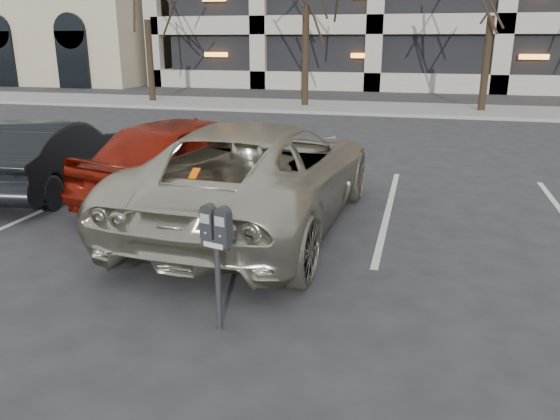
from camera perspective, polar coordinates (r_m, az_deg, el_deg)
The scene contains 7 objects.
ground at distance 7.41m, azimuth -0.86°, elevation -4.30°, with size 140.00×140.00×0.00m, color #28282B.
sidewalk at distance 22.87m, azimuth 10.09°, elevation 10.42°, with size 80.00×4.00×0.12m, color gray.
stall_lines at distance 9.89m, azimuth -5.12°, elevation 1.29°, with size 16.90×5.20×0.00m.
parking_meter at distance 5.17m, azimuth -6.67°, elevation -2.90°, with size 0.34×0.20×1.25m.
suv_silver at distance 8.28m, azimuth -2.27°, elevation 3.83°, with size 2.86×5.85×1.60m.
car_red at distance 9.80m, azimuth -9.38°, elevation 5.55°, with size 1.81×4.49×1.53m, color maroon.
car_dark at distance 11.07m, azimuth -22.96°, elevation 5.23°, with size 1.41×4.05×1.34m, color black.
Camera 1 is at (1.85, -6.63, 2.74)m, focal length 35.00 mm.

